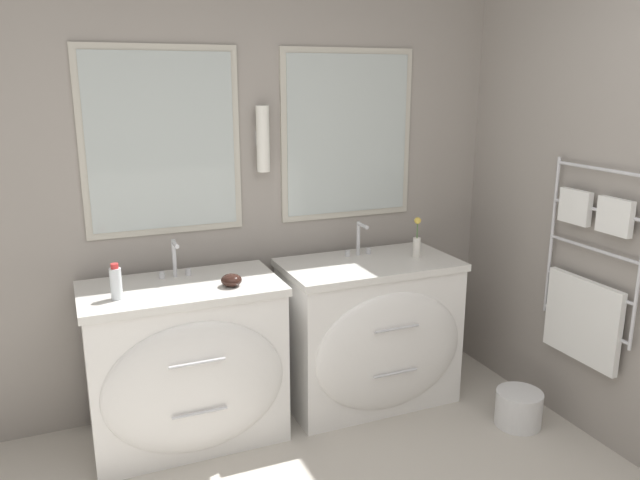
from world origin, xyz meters
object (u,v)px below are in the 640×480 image
at_px(amenity_bowl, 231,280).
at_px(vanity_right, 371,332).
at_px(vanity_left, 186,364).
at_px(waste_bin, 519,407).
at_px(flower_vase, 417,242).
at_px(toiletry_bottle, 116,283).

bearing_deg(amenity_bowl, vanity_right, 5.62).
relative_size(vanity_left, amenity_bowl, 9.50).
height_order(amenity_bowl, waste_bin, amenity_bowl).
distance_m(vanity_right, flower_vase, 0.60).
relative_size(amenity_bowl, flower_vase, 0.44).
bearing_deg(toiletry_bottle, waste_bin, -14.14).
bearing_deg(waste_bin, flower_vase, 120.38).
height_order(vanity_left, toiletry_bottle, toiletry_bottle).
distance_m(toiletry_bottle, flower_vase, 1.71).
bearing_deg(vanity_right, toiletry_bottle, -177.69).
distance_m(flower_vase, waste_bin, 1.10).
relative_size(vanity_right, toiletry_bottle, 5.72).
xyz_separation_m(flower_vase, waste_bin, (0.34, -0.59, -0.86)).
xyz_separation_m(vanity_right, waste_bin, (0.65, -0.58, -0.34)).
bearing_deg(vanity_right, amenity_bowl, -174.38).
bearing_deg(vanity_left, flower_vase, 0.53).
distance_m(vanity_right, toiletry_bottle, 1.50).
bearing_deg(flower_vase, vanity_right, -177.55).
bearing_deg(waste_bin, toiletry_bottle, 165.86).
bearing_deg(flower_vase, amenity_bowl, -175.20).
relative_size(toiletry_bottle, amenity_bowl, 1.66).
xyz_separation_m(amenity_bowl, flower_vase, (1.15, 0.10, 0.06)).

